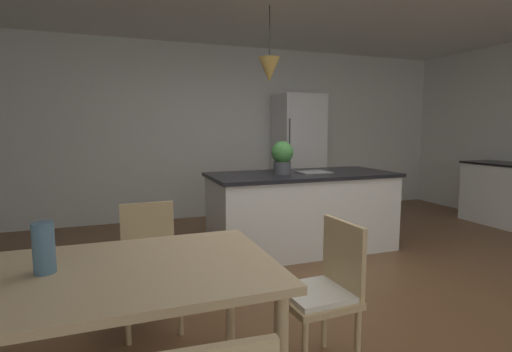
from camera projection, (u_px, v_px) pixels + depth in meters
ground_plane at (324, 294)px, 3.31m from camera, size 10.00×8.40×0.04m
wall_back_kitchen at (223, 132)px, 6.18m from camera, size 10.00×0.12×2.70m
dining_table at (65, 289)px, 1.74m from camera, size 1.95×0.98×0.75m
chair_kitchen_end at (324, 290)px, 2.23m from camera, size 0.42×0.42×0.87m
chair_far_right at (150, 261)px, 2.72m from camera, size 0.40×0.40×0.87m
kitchen_island at (302, 210)px, 4.45m from camera, size 2.14×0.95×0.91m
refrigerator at (298, 155)px, 6.25m from camera, size 0.71×0.67×1.95m
pendant_over_island_main at (269, 70)px, 4.12m from camera, size 0.23×0.23×0.80m
potted_plant_on_island at (282, 156)px, 4.29m from camera, size 0.25×0.25×0.37m
vase_on_dining_table at (44, 248)px, 1.75m from camera, size 0.10×0.10×0.24m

